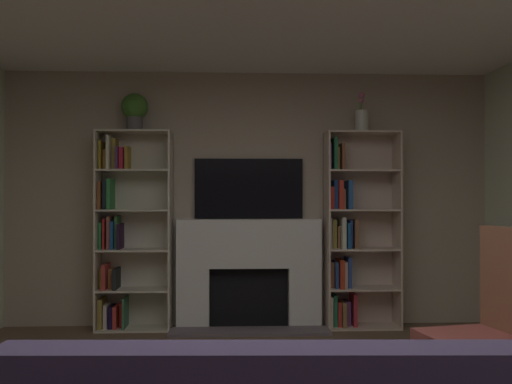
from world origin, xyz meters
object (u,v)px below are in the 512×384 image
object	(u,v)px
vase_with_flowers	(362,119)
fireplace	(249,270)
tv	(249,189)
armchair	(492,327)
bookshelf_left	(126,232)
potted_plant	(135,109)
bookshelf_right	(352,235)

from	to	relation	value
vase_with_flowers	fireplace	bearing A→B (deg)	177.81
tv	armchair	xyz separation A→B (m)	(1.35, -2.45, -0.84)
armchair	bookshelf_left	bearing A→B (deg)	137.50
potted_plant	vase_with_flowers	distance (m)	2.27
bookshelf_left	potted_plant	size ratio (longest dim) A/B	5.25
bookshelf_left	armchair	xyz separation A→B (m)	(2.58, -2.36, -0.41)
bookshelf_left	vase_with_flowers	distance (m)	2.62
fireplace	bookshelf_left	size ratio (longest dim) A/B	0.79
armchair	bookshelf_right	bearing A→B (deg)	97.53
vase_with_flowers	armchair	world-z (taller)	vase_with_flowers
vase_with_flowers	bookshelf_right	bearing A→B (deg)	162.86
tv	bookshelf_right	bearing A→B (deg)	-4.99
tv	bookshelf_left	distance (m)	1.30
tv	bookshelf_right	world-z (taller)	bookshelf_right
bookshelf_left	armchair	size ratio (longest dim) A/B	1.74
fireplace	bookshelf_right	bearing A→B (deg)	-0.79
potted_plant	vase_with_flowers	xyz separation A→B (m)	(2.27, -0.00, -0.08)
fireplace	tv	world-z (taller)	tv
bookshelf_right	armchair	world-z (taller)	bookshelf_right
vase_with_flowers	bookshelf_left	bearing A→B (deg)	179.10
fireplace	bookshelf_left	bearing A→B (deg)	-179.71
bookshelf_left	bookshelf_right	xyz separation A→B (m)	(2.27, -0.01, -0.04)
tv	vase_with_flowers	world-z (taller)	vase_with_flowers
vase_with_flowers	potted_plant	bearing A→B (deg)	180.00
fireplace	bookshelf_left	world-z (taller)	bookshelf_left
bookshelf_right	tv	bearing A→B (deg)	175.01
bookshelf_right	potted_plant	world-z (taller)	potted_plant
fireplace	potted_plant	distance (m)	1.97
bookshelf_right	vase_with_flowers	distance (m)	1.18
armchair	vase_with_flowers	bearing A→B (deg)	95.33
potted_plant	armchair	world-z (taller)	potted_plant
fireplace	bookshelf_left	distance (m)	1.29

